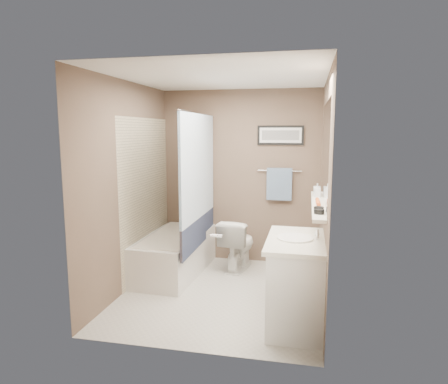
% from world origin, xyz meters
% --- Properties ---
extents(ground, '(2.50, 2.50, 0.00)m').
position_xyz_m(ground, '(0.00, 0.00, 0.00)').
color(ground, beige).
rests_on(ground, ground).
extents(ceiling, '(2.20, 2.50, 0.04)m').
position_xyz_m(ceiling, '(0.00, 0.00, 2.38)').
color(ceiling, white).
rests_on(ceiling, wall_back).
extents(wall_back, '(2.20, 0.04, 2.40)m').
position_xyz_m(wall_back, '(0.00, 1.23, 1.20)').
color(wall_back, brown).
rests_on(wall_back, ground).
extents(wall_front, '(2.20, 0.04, 2.40)m').
position_xyz_m(wall_front, '(0.00, -1.23, 1.20)').
color(wall_front, brown).
rests_on(wall_front, ground).
extents(wall_left, '(0.04, 2.50, 2.40)m').
position_xyz_m(wall_left, '(-1.08, 0.00, 1.20)').
color(wall_left, brown).
rests_on(wall_left, ground).
extents(wall_right, '(0.04, 2.50, 2.40)m').
position_xyz_m(wall_right, '(1.08, 0.00, 1.20)').
color(wall_right, brown).
rests_on(wall_right, ground).
extents(tile_surround, '(0.02, 1.55, 2.00)m').
position_xyz_m(tile_surround, '(-1.09, 0.50, 1.00)').
color(tile_surround, '#C0B291').
rests_on(tile_surround, wall_left).
extents(curtain_rod, '(0.02, 1.55, 0.02)m').
position_xyz_m(curtain_rod, '(-0.40, 0.50, 2.05)').
color(curtain_rod, silver).
rests_on(curtain_rod, wall_left).
extents(curtain_upper, '(0.03, 1.45, 1.28)m').
position_xyz_m(curtain_upper, '(-0.40, 0.50, 1.40)').
color(curtain_upper, white).
rests_on(curtain_upper, curtain_rod).
extents(curtain_lower, '(0.03, 1.45, 0.36)m').
position_xyz_m(curtain_lower, '(-0.40, 0.50, 0.58)').
color(curtain_lower, '#2A334E').
rests_on(curtain_lower, curtain_rod).
extents(mirror, '(0.02, 1.60, 1.00)m').
position_xyz_m(mirror, '(1.09, -0.15, 1.62)').
color(mirror, silver).
rests_on(mirror, wall_right).
extents(shelf, '(0.12, 1.60, 0.03)m').
position_xyz_m(shelf, '(1.04, -0.15, 1.10)').
color(shelf, silver).
rests_on(shelf, wall_right).
extents(towel_bar, '(0.60, 0.02, 0.02)m').
position_xyz_m(towel_bar, '(0.55, 1.22, 1.30)').
color(towel_bar, silver).
rests_on(towel_bar, wall_back).
extents(towel, '(0.34, 0.05, 0.44)m').
position_xyz_m(towel, '(0.55, 1.20, 1.12)').
color(towel, '#83A0BE').
rests_on(towel, towel_bar).
extents(art_frame, '(0.62, 0.02, 0.26)m').
position_xyz_m(art_frame, '(0.55, 1.23, 1.78)').
color(art_frame, black).
rests_on(art_frame, wall_back).
extents(art_mat, '(0.56, 0.00, 0.20)m').
position_xyz_m(art_mat, '(0.55, 1.22, 1.78)').
color(art_mat, white).
rests_on(art_mat, art_frame).
extents(art_image, '(0.50, 0.00, 0.13)m').
position_xyz_m(art_image, '(0.55, 1.22, 1.78)').
color(art_image, '#595959').
rests_on(art_image, art_mat).
extents(door, '(0.80, 0.02, 2.00)m').
position_xyz_m(door, '(0.55, -1.24, 1.00)').
color(door, silver).
rests_on(door, wall_front).
extents(door_handle, '(0.10, 0.02, 0.02)m').
position_xyz_m(door_handle, '(0.22, -1.19, 1.00)').
color(door_handle, silver).
rests_on(door_handle, door).
extents(bathtub, '(0.78, 1.54, 0.50)m').
position_xyz_m(bathtub, '(-0.75, 0.55, 0.25)').
color(bathtub, white).
rests_on(bathtub, ground).
extents(tub_rim, '(0.56, 1.36, 0.02)m').
position_xyz_m(tub_rim, '(-0.75, 0.55, 0.50)').
color(tub_rim, white).
rests_on(tub_rim, bathtub).
extents(toilet, '(0.48, 0.72, 0.69)m').
position_xyz_m(toilet, '(0.04, 0.86, 0.34)').
color(toilet, white).
rests_on(toilet, ground).
extents(vanity, '(0.51, 0.90, 0.80)m').
position_xyz_m(vanity, '(0.85, -0.56, 0.40)').
color(vanity, white).
rests_on(vanity, ground).
extents(countertop, '(0.54, 0.96, 0.04)m').
position_xyz_m(countertop, '(0.84, -0.56, 0.82)').
color(countertop, silver).
rests_on(countertop, vanity).
extents(sink_basin, '(0.34, 0.34, 0.01)m').
position_xyz_m(sink_basin, '(0.83, -0.56, 0.85)').
color(sink_basin, white).
rests_on(sink_basin, countertop).
extents(faucet_spout, '(0.02, 0.02, 0.10)m').
position_xyz_m(faucet_spout, '(1.03, -0.56, 0.89)').
color(faucet_spout, silver).
rests_on(faucet_spout, countertop).
extents(faucet_knob, '(0.05, 0.05, 0.05)m').
position_xyz_m(faucet_knob, '(1.03, -0.46, 0.87)').
color(faucet_knob, silver).
rests_on(faucet_knob, countertop).
extents(candle_bowl_near, '(0.09, 0.09, 0.04)m').
position_xyz_m(candle_bowl_near, '(1.04, -0.70, 1.14)').
color(candle_bowl_near, black).
rests_on(candle_bowl_near, shelf).
extents(candle_bowl_far, '(0.09, 0.09, 0.04)m').
position_xyz_m(candle_bowl_far, '(1.04, -0.57, 1.14)').
color(candle_bowl_far, black).
rests_on(candle_bowl_far, shelf).
extents(hair_brush_front, '(0.05, 0.22, 0.04)m').
position_xyz_m(hair_brush_front, '(1.04, -0.27, 1.14)').
color(hair_brush_front, '#C34A1B').
rests_on(hair_brush_front, shelf).
extents(hair_brush_back, '(0.05, 0.22, 0.04)m').
position_xyz_m(hair_brush_back, '(1.04, -0.16, 1.14)').
color(hair_brush_back, '#BF4D1B').
rests_on(hair_brush_back, shelf).
extents(pink_comb, '(0.03, 0.16, 0.01)m').
position_xyz_m(pink_comb, '(1.04, -0.02, 1.12)').
color(pink_comb, '#FB99C7').
rests_on(pink_comb, shelf).
extents(glass_jar, '(0.08, 0.08, 0.10)m').
position_xyz_m(glass_jar, '(1.04, 0.38, 1.17)').
color(glass_jar, silver).
rests_on(glass_jar, shelf).
extents(soap_bottle, '(0.08, 0.08, 0.15)m').
position_xyz_m(soap_bottle, '(1.04, 0.24, 1.19)').
color(soap_bottle, '#999999').
rests_on(soap_bottle, shelf).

